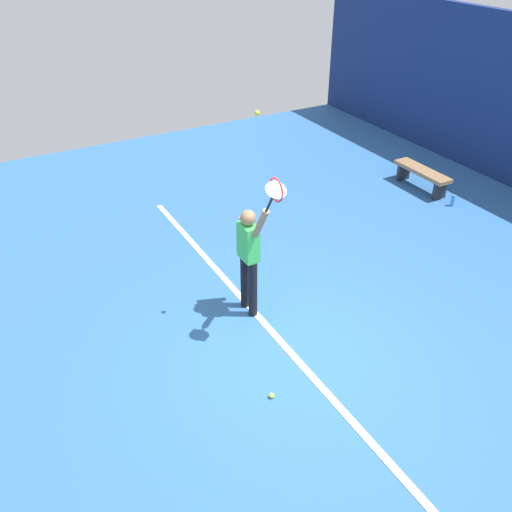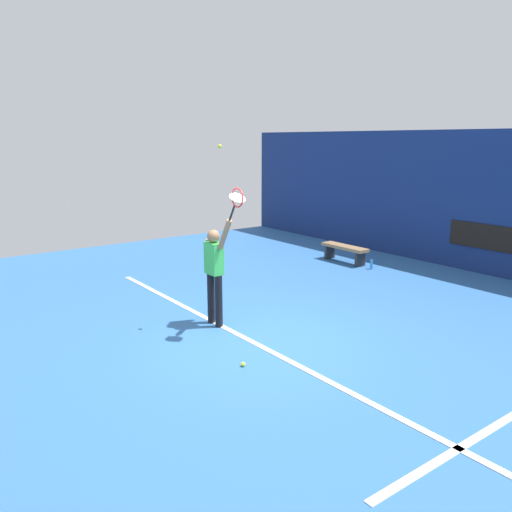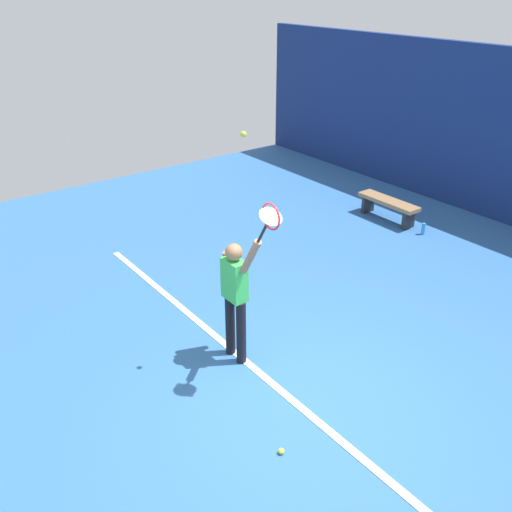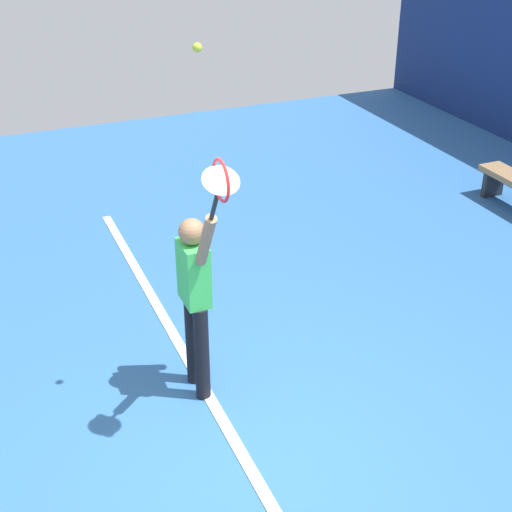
% 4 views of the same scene
% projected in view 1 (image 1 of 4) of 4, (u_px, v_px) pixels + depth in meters
% --- Properties ---
extents(ground_plane, '(18.00, 18.00, 0.00)m').
position_uv_depth(ground_plane, '(294.00, 349.00, 7.66)').
color(ground_plane, '#2D609E').
extents(court_baseline, '(10.00, 0.10, 0.01)m').
position_uv_depth(court_baseline, '(289.00, 350.00, 7.62)').
color(court_baseline, white).
rests_on(court_baseline, ground_plane).
extents(tennis_player, '(0.78, 0.31, 1.93)m').
position_uv_depth(tennis_player, '(249.00, 253.00, 7.86)').
color(tennis_player, black).
rests_on(tennis_player, ground_plane).
extents(tennis_racket, '(0.45, 0.27, 0.61)m').
position_uv_depth(tennis_racket, '(275.00, 192.00, 6.68)').
color(tennis_racket, black).
extents(tennis_ball, '(0.07, 0.07, 0.07)m').
position_uv_depth(tennis_ball, '(257.00, 113.00, 6.67)').
color(tennis_ball, '#CCE033').
extents(court_bench, '(1.40, 0.36, 0.45)m').
position_uv_depth(court_bench, '(422.00, 174.00, 11.84)').
color(court_bench, olive).
rests_on(court_bench, ground_plane).
extents(water_bottle, '(0.07, 0.07, 0.24)m').
position_uv_depth(water_bottle, '(453.00, 200.00, 11.26)').
color(water_bottle, '#338CD8').
rests_on(water_bottle, ground_plane).
extents(spare_ball, '(0.07, 0.07, 0.07)m').
position_uv_depth(spare_ball, '(272.00, 396.00, 6.88)').
color(spare_ball, '#CCE033').
rests_on(spare_ball, ground_plane).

